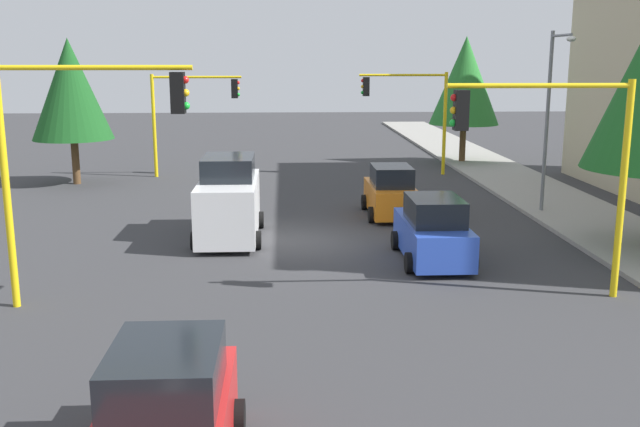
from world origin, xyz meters
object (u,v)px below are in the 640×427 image
at_px(traffic_signal_far_left, 410,102).
at_px(traffic_signal_near_left, 553,146).
at_px(traffic_signal_near_right, 78,137).
at_px(traffic_signal_far_right, 190,104).
at_px(street_lamp_curbside, 552,103).
at_px(tree_opposite_side, 70,89).
at_px(tree_roadside_far, 465,81).
at_px(car_blue, 433,232).
at_px(car_orange, 391,193).
at_px(car_red, 166,422).
at_px(delivery_van_white, 229,201).

distance_m(traffic_signal_far_left, traffic_signal_near_left, 20.00).
distance_m(traffic_signal_near_right, traffic_signal_far_right, 20.01).
xyz_separation_m(street_lamp_curbside, tree_opposite_side, (-8.39, -20.20, 0.21)).
distance_m(traffic_signal_near_left, traffic_signal_far_right, 22.97).
bearing_deg(traffic_signal_near_right, traffic_signal_far_left, 150.38).
height_order(tree_roadside_far, car_blue, tree_roadside_far).
bearing_deg(street_lamp_curbside, car_orange, -93.07).
bearing_deg(traffic_signal_near_right, car_orange, 137.98).
xyz_separation_m(traffic_signal_far_left, traffic_signal_far_right, (0.00, -11.26, -0.06)).
height_order(tree_opposite_side, car_red, tree_opposite_side).
relative_size(traffic_signal_far_right, car_blue, 1.25).
xyz_separation_m(traffic_signal_far_right, car_red, (27.69, 3.01, -2.82)).
bearing_deg(traffic_signal_near_left, street_lamp_curbside, 159.81).
relative_size(traffic_signal_far_right, tree_roadside_far, 0.72).
relative_size(car_blue, car_orange, 1.07).
height_order(traffic_signal_near_right, traffic_signal_near_left, traffic_signal_near_right).
xyz_separation_m(traffic_signal_near_right, traffic_signal_near_left, (0.00, 11.40, -0.28)).
distance_m(traffic_signal_near_right, car_orange, 13.76).
relative_size(traffic_signal_far_right, street_lamp_curbside, 0.75).
bearing_deg(car_blue, tree_opposite_side, -134.83).
bearing_deg(traffic_signal_near_left, tree_roadside_far, 170.93).
xyz_separation_m(traffic_signal_far_right, car_orange, (10.07, 8.84, -2.82)).
relative_size(traffic_signal_far_left, traffic_signal_near_right, 0.90).
distance_m(delivery_van_white, car_red, 14.37).
relative_size(street_lamp_curbside, delivery_van_white, 1.46).
bearing_deg(street_lamp_curbside, tree_roadside_far, 178.81).
bearing_deg(traffic_signal_far_left, traffic_signal_near_right, -29.62).
xyz_separation_m(traffic_signal_near_right, car_red, (7.69, 3.12, -3.27)).
height_order(traffic_signal_near_left, tree_opposite_side, tree_opposite_side).
distance_m(car_blue, car_red, 12.81).
relative_size(traffic_signal_far_right, delivery_van_white, 1.09).
xyz_separation_m(traffic_signal_far_left, traffic_signal_near_right, (20.00, -11.37, 0.39)).
bearing_deg(traffic_signal_far_left, car_orange, -13.54).
height_order(street_lamp_curbside, car_blue, street_lamp_curbside).
bearing_deg(car_blue, car_red, -28.69).
relative_size(street_lamp_curbside, tree_opposite_side, 1.01).
bearing_deg(traffic_signal_near_right, tree_opposite_side, -163.69).
bearing_deg(traffic_signal_far_right, traffic_signal_far_left, 90.00).
xyz_separation_m(street_lamp_curbside, car_blue, (6.06, -5.66, -3.45)).
relative_size(traffic_signal_far_left, tree_opposite_side, 0.76).
bearing_deg(traffic_signal_far_right, tree_roadside_far, 104.81).
xyz_separation_m(traffic_signal_near_right, traffic_signal_far_right, (-20.00, 0.11, -0.45)).
relative_size(tree_opposite_side, car_orange, 1.79).
bearing_deg(tree_opposite_side, traffic_signal_near_left, 42.80).
relative_size(traffic_signal_near_left, car_orange, 1.41).
distance_m(tree_opposite_side, delivery_van_white, 14.39).
relative_size(traffic_signal_far_left, car_red, 1.32).
bearing_deg(car_orange, car_blue, 2.89).
height_order(tree_opposite_side, car_orange, tree_opposite_side).
height_order(traffic_signal_far_left, street_lamp_curbside, street_lamp_curbside).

